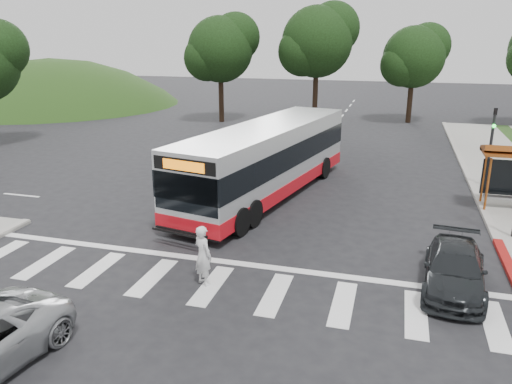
% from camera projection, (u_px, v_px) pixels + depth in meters
% --- Properties ---
extents(ground, '(140.00, 140.00, 0.00)m').
position_uv_depth(ground, '(256.00, 228.00, 19.87)').
color(ground, black).
rests_on(ground, ground).
extents(curb_east, '(0.30, 40.00, 0.15)m').
position_uv_depth(curb_east, '(473.00, 188.00, 24.85)').
color(curb_east, '#9E9991').
rests_on(curb_east, ground).
extents(hillside_nw, '(44.00, 44.00, 10.00)m').
position_uv_depth(hillside_nw, '(54.00, 104.00, 55.74)').
color(hillside_nw, '#193B13').
rests_on(hillside_nw, ground).
extents(crosswalk_ladder, '(18.00, 2.60, 0.01)m').
position_uv_depth(crosswalk_ladder, '(212.00, 285.00, 15.28)').
color(crosswalk_ladder, silver).
rests_on(crosswalk_ladder, ground).
extents(traffic_signal_ne_short, '(0.18, 0.37, 4.00)m').
position_uv_depth(traffic_signal_ne_short, '(492.00, 139.00, 24.42)').
color(traffic_signal_ne_short, black).
rests_on(traffic_signal_ne_short, ground).
extents(tree_north_a, '(6.60, 6.15, 10.17)m').
position_uv_depth(tree_north_a, '(318.00, 41.00, 42.22)').
color(tree_north_a, black).
rests_on(tree_north_a, ground).
extents(tree_north_b, '(5.72, 5.33, 8.43)m').
position_uv_depth(tree_north_b, '(415.00, 56.00, 42.35)').
color(tree_north_b, black).
rests_on(tree_north_b, ground).
extents(tree_north_c, '(6.16, 5.74, 9.30)m').
position_uv_depth(tree_north_c, '(221.00, 48.00, 42.66)').
color(tree_north_c, black).
rests_on(tree_north_c, ground).
extents(transit_bus, '(5.46, 13.39, 3.38)m').
position_uv_depth(transit_bus, '(267.00, 161.00, 23.39)').
color(transit_bus, '#B0B2B5').
rests_on(transit_bus, ground).
extents(pedestrian, '(0.83, 0.75, 1.91)m').
position_uv_depth(pedestrian, '(203.00, 255.00, 15.11)').
color(pedestrian, silver).
rests_on(pedestrian, ground).
extents(dark_sedan, '(2.11, 4.44, 1.25)m').
position_uv_depth(dark_sedan, '(454.00, 269.00, 14.97)').
color(dark_sedan, '#212426').
rests_on(dark_sedan, ground).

